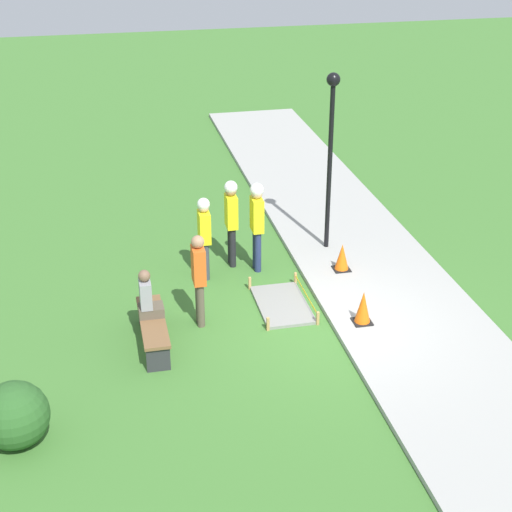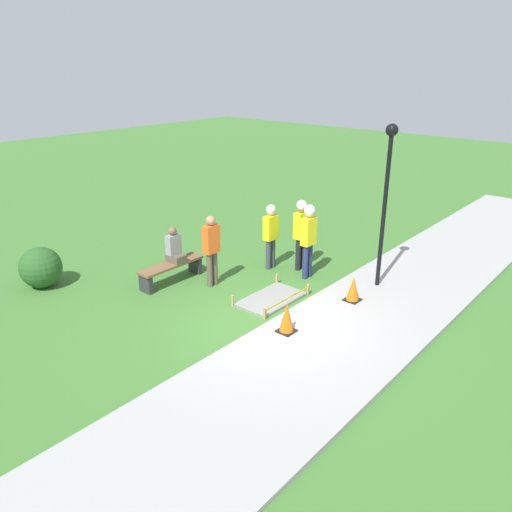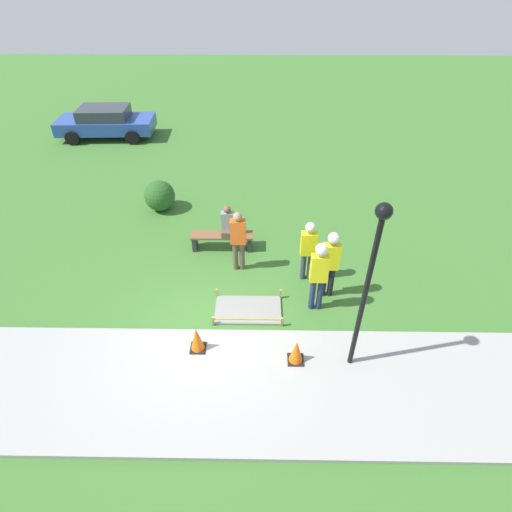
% 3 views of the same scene
% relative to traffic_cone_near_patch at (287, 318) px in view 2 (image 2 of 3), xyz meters
% --- Properties ---
extents(ground_plane, '(60.00, 60.00, 0.00)m').
position_rel_traffic_cone_near_patch_xyz_m(ground_plane, '(0.08, 0.54, -0.41)').
color(ground_plane, '#3D702D').
extents(sidewalk, '(28.00, 2.90, 0.10)m').
position_rel_traffic_cone_near_patch_xyz_m(sidewalk, '(0.08, -0.91, -0.36)').
color(sidewalk, '#9E9E99').
rests_on(sidewalk, ground_plane).
extents(wet_concrete_patch, '(1.65, 0.99, 0.27)m').
position_rel_traffic_cone_near_patch_xyz_m(wet_concrete_patch, '(1.05, 1.24, -0.38)').
color(wet_concrete_patch, gray).
rests_on(wet_concrete_patch, ground_plane).
extents(traffic_cone_near_patch, '(0.34, 0.34, 0.63)m').
position_rel_traffic_cone_near_patch_xyz_m(traffic_cone_near_patch, '(0.00, 0.00, 0.00)').
color(traffic_cone_near_patch, black).
rests_on(traffic_cone_near_patch, sidewalk).
extents(traffic_cone_far_patch, '(0.34, 0.34, 0.57)m').
position_rel_traffic_cone_near_patch_xyz_m(traffic_cone_far_patch, '(2.10, -0.28, -0.03)').
color(traffic_cone_far_patch, black).
rests_on(traffic_cone_far_patch, sidewalk).
extents(park_bench, '(1.79, 0.44, 0.50)m').
position_rel_traffic_cone_near_patch_xyz_m(park_bench, '(0.22, 3.78, -0.06)').
color(park_bench, '#2D2D33').
rests_on(park_bench, ground_plane).
extents(person_seated_on_bench, '(0.36, 0.44, 0.89)m').
position_rel_traffic_cone_near_patch_xyz_m(person_seated_on_bench, '(0.40, 3.83, 0.44)').
color(person_seated_on_bench, brown).
rests_on(person_seated_on_bench, park_bench).
extents(worker_supervisor, '(0.40, 0.25, 1.75)m').
position_rel_traffic_cone_near_patch_xyz_m(worker_supervisor, '(2.54, 2.49, 0.63)').
color(worker_supervisor, '#383D47').
rests_on(worker_supervisor, ground_plane).
extents(worker_assistant, '(0.40, 0.27, 1.89)m').
position_rel_traffic_cone_near_patch_xyz_m(worker_assistant, '(3.00, 1.85, 0.73)').
color(worker_assistant, black).
rests_on(worker_assistant, ground_plane).
extents(worker_trainee, '(0.40, 0.28, 1.93)m').
position_rel_traffic_cone_near_patch_xyz_m(worker_trainee, '(2.67, 1.38, 0.76)').
color(worker_trainee, navy).
rests_on(worker_trainee, ground_plane).
extents(bystander_in_orange_shirt, '(0.40, 0.23, 1.79)m').
position_rel_traffic_cone_near_patch_xyz_m(bystander_in_orange_shirt, '(0.75, 2.87, 0.61)').
color(bystander_in_orange_shirt, brown).
rests_on(bystander_in_orange_shirt, ground_plane).
extents(lamppost_near, '(0.28, 0.28, 3.82)m').
position_rel_traffic_cone_near_patch_xyz_m(lamppost_near, '(3.23, -0.30, 2.20)').
color(lamppost_near, black).
rests_on(lamppost_near, sidewalk).
extents(shrub_rounded_near, '(1.01, 1.01, 1.01)m').
position_rel_traffic_cone_near_patch_xyz_m(shrub_rounded_near, '(-2.02, 5.98, 0.09)').
color(shrub_rounded_near, '#285623').
rests_on(shrub_rounded_near, ground_plane).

